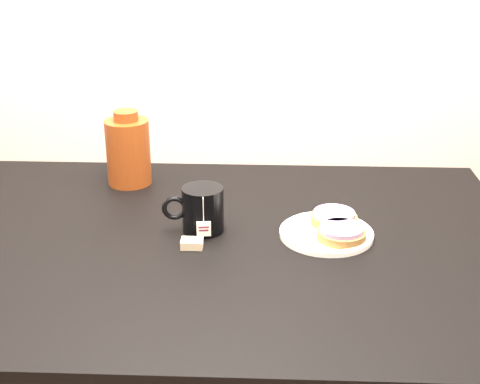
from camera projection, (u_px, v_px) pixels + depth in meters
The scene contains 7 objects.
table at pixel (195, 273), 1.45m from camera, with size 1.40×0.90×0.75m.
plate at pixel (326, 233), 1.42m from camera, with size 0.20×0.20×0.01m.
bagel_back at pixel (334, 218), 1.45m from camera, with size 0.14×0.14×0.03m.
bagel_front at pixel (341, 233), 1.39m from camera, with size 0.12×0.12×0.03m.
mug at pixel (202, 209), 1.43m from camera, with size 0.14×0.10×0.10m.
teabag_pouch at pixel (192, 244), 1.37m from camera, with size 0.04×0.03×0.02m, color #C6B793.
bagel_package at pixel (128, 151), 1.67m from camera, with size 0.15×0.15×0.19m.
Camera 1 is at (0.15, -1.26, 1.40)m, focal length 50.00 mm.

